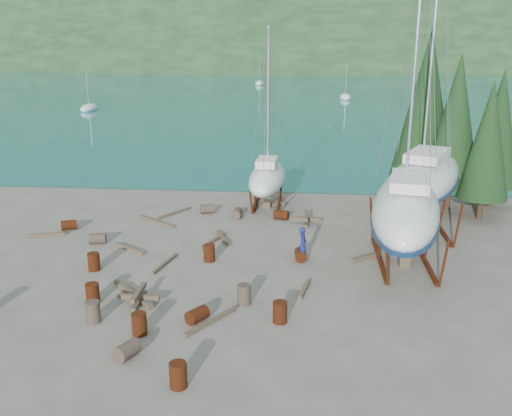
# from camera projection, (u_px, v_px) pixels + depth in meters

# --- Properties ---
(ground) EXTENTS (600.00, 600.00, 0.00)m
(ground) POSITION_uv_depth(u_px,v_px,m) (238.00, 274.00, 27.26)
(ground) COLOR #5B5348
(ground) RESTS_ON ground
(bay_water) EXTENTS (700.00, 700.00, 0.00)m
(bay_water) POSITION_uv_depth(u_px,v_px,m) (303.00, 56.00, 327.64)
(bay_water) COLOR #185E7C
(bay_water) RESTS_ON ground
(far_hill) EXTENTS (800.00, 360.00, 110.00)m
(far_hill) POSITION_uv_depth(u_px,v_px,m) (303.00, 56.00, 332.41)
(far_hill) COLOR black
(far_hill) RESTS_ON ground
(far_house_left) EXTENTS (6.60, 5.60, 5.60)m
(far_house_left) POSITION_uv_depth(u_px,v_px,m) (138.00, 59.00, 212.64)
(far_house_left) COLOR beige
(far_house_left) RESTS_ON ground
(far_house_center) EXTENTS (6.60, 5.60, 5.60)m
(far_house_center) POSITION_uv_depth(u_px,v_px,m) (245.00, 59.00, 209.28)
(far_house_center) COLOR beige
(far_house_center) RESTS_ON ground
(far_house_right) EXTENTS (6.60, 5.60, 5.60)m
(far_house_right) POSITION_uv_depth(u_px,v_px,m) (383.00, 59.00, 205.08)
(far_house_right) COLOR beige
(far_house_right) RESTS_ON ground
(cypress_near_right) EXTENTS (3.60, 3.60, 10.00)m
(cypress_near_right) POSITION_uv_depth(u_px,v_px,m) (456.00, 121.00, 35.98)
(cypress_near_right) COLOR black
(cypress_near_right) RESTS_ON ground
(cypress_mid_right) EXTENTS (3.06, 3.06, 8.50)m
(cypress_mid_right) POSITION_uv_depth(u_px,v_px,m) (488.00, 141.00, 34.20)
(cypress_mid_right) COLOR black
(cypress_mid_right) RESTS_ON ground
(cypress_back_left) EXTENTS (4.14, 4.14, 11.50)m
(cypress_back_left) POSITION_uv_depth(u_px,v_px,m) (426.00, 103.00, 37.76)
(cypress_back_left) COLOR black
(cypress_back_left) RESTS_ON ground
(cypress_far_right) EXTENTS (3.24, 3.24, 9.00)m
(cypress_far_right) POSITION_uv_depth(u_px,v_px,m) (498.00, 128.00, 36.85)
(cypress_far_right) COLOR black
(cypress_far_right) RESTS_ON ground
(moored_boat_left) EXTENTS (2.00, 5.00, 6.05)m
(moored_boat_left) POSITION_uv_depth(u_px,v_px,m) (89.00, 108.00, 86.89)
(moored_boat_left) COLOR silver
(moored_boat_left) RESTS_ON ground
(moored_boat_mid) EXTENTS (2.00, 5.00, 6.05)m
(moored_boat_mid) POSITION_uv_depth(u_px,v_px,m) (345.00, 97.00, 102.60)
(moored_boat_mid) COLOR silver
(moored_boat_mid) RESTS_ON ground
(moored_boat_far) EXTENTS (2.00, 5.00, 6.05)m
(moored_boat_far) POSITION_uv_depth(u_px,v_px,m) (259.00, 83.00, 132.72)
(moored_boat_far) COLOR silver
(moored_boat_far) RESTS_ON ground
(large_sailboat_near) EXTENTS (5.13, 11.47, 17.45)m
(large_sailboat_near) POSITION_uv_depth(u_px,v_px,m) (406.00, 208.00, 28.04)
(large_sailboat_near) COLOR silver
(large_sailboat_near) RESTS_ON ground
(large_sailboat_far) EXTENTS (7.85, 11.83, 18.16)m
(large_sailboat_far) POSITION_uv_depth(u_px,v_px,m) (423.00, 180.00, 32.90)
(large_sailboat_far) COLOR silver
(large_sailboat_far) RESTS_ON ground
(small_sailboat_shore) EXTENTS (2.70, 7.35, 11.55)m
(small_sailboat_shore) POSITION_uv_depth(u_px,v_px,m) (267.00, 178.00, 37.83)
(small_sailboat_shore) COLOR silver
(small_sailboat_shore) RESTS_ON ground
(worker) EXTENTS (0.51, 0.71, 1.80)m
(worker) POSITION_uv_depth(u_px,v_px,m) (303.00, 244.00, 28.62)
(worker) COLOR navy
(worker) RESTS_ON ground
(drum_1) EXTENTS (0.91, 1.05, 0.58)m
(drum_1) POSITION_uv_depth(u_px,v_px,m) (127.00, 350.00, 20.14)
(drum_1) COLOR #2D2823
(drum_1) RESTS_ON ground
(drum_2) EXTENTS (1.04, 0.89, 0.58)m
(drum_2) POSITION_uv_depth(u_px,v_px,m) (69.00, 225.00, 33.48)
(drum_2) COLOR #53200E
(drum_2) RESTS_ON ground
(drum_3) EXTENTS (0.58, 0.58, 0.88)m
(drum_3) POSITION_uv_depth(u_px,v_px,m) (178.00, 375.00, 18.39)
(drum_3) COLOR #53200E
(drum_3) RESTS_ON ground
(drum_4) EXTENTS (0.97, 0.73, 0.58)m
(drum_4) POSITION_uv_depth(u_px,v_px,m) (281.00, 215.00, 35.35)
(drum_4) COLOR #53200E
(drum_4) RESTS_ON ground
(drum_5) EXTENTS (0.58, 0.58, 0.88)m
(drum_5) POSITION_uv_depth(u_px,v_px,m) (244.00, 294.00, 24.12)
(drum_5) COLOR #2D2823
(drum_5) RESTS_ON ground
(drum_6) EXTENTS (0.65, 0.92, 0.58)m
(drum_6) POSITION_uv_depth(u_px,v_px,m) (301.00, 255.00, 28.94)
(drum_6) COLOR #53200E
(drum_6) RESTS_ON ground
(drum_7) EXTENTS (0.58, 0.58, 0.88)m
(drum_7) POSITION_uv_depth(u_px,v_px,m) (280.00, 312.00, 22.58)
(drum_7) COLOR #53200E
(drum_7) RESTS_ON ground
(drum_8) EXTENTS (0.58, 0.58, 0.88)m
(drum_8) POSITION_uv_depth(u_px,v_px,m) (94.00, 262.00, 27.63)
(drum_8) COLOR #53200E
(drum_8) RESTS_ON ground
(drum_9) EXTENTS (1.01, 0.80, 0.58)m
(drum_9) POSITION_uv_depth(u_px,v_px,m) (207.00, 209.00, 36.62)
(drum_9) COLOR #2D2823
(drum_9) RESTS_ON ground
(drum_10) EXTENTS (0.58, 0.58, 0.88)m
(drum_10) POSITION_uv_depth(u_px,v_px,m) (93.00, 293.00, 24.24)
(drum_10) COLOR #53200E
(drum_10) RESTS_ON ground
(drum_11) EXTENTS (0.63, 0.91, 0.58)m
(drum_11) POSITION_uv_depth(u_px,v_px,m) (237.00, 213.00, 35.69)
(drum_11) COLOR #2D2823
(drum_11) RESTS_ON ground
(drum_12) EXTENTS (0.98, 1.05, 0.58)m
(drum_12) POSITION_uv_depth(u_px,v_px,m) (197.00, 315.00, 22.67)
(drum_12) COLOR #53200E
(drum_12) RESTS_ON ground
(drum_13) EXTENTS (0.58, 0.58, 0.88)m
(drum_13) POSITION_uv_depth(u_px,v_px,m) (139.00, 324.00, 21.66)
(drum_13) COLOR #53200E
(drum_13) RESTS_ON ground
(drum_14) EXTENTS (0.58, 0.58, 0.88)m
(drum_14) POSITION_uv_depth(u_px,v_px,m) (209.00, 253.00, 28.75)
(drum_14) COLOR #53200E
(drum_14) RESTS_ON ground
(drum_15) EXTENTS (0.97, 0.74, 0.58)m
(drum_15) POSITION_uv_depth(u_px,v_px,m) (98.00, 238.00, 31.26)
(drum_15) COLOR #2D2823
(drum_15) RESTS_ON ground
(drum_16) EXTENTS (0.58, 0.58, 0.88)m
(drum_16) POSITION_uv_depth(u_px,v_px,m) (93.00, 312.00, 22.60)
(drum_16) COLOR #2D2823
(drum_16) RESTS_ON ground
(timber_0) EXTENTS (1.65, 2.49, 0.14)m
(timber_0) POSITION_uv_depth(u_px,v_px,m) (175.00, 213.00, 36.51)
(timber_0) COLOR brown
(timber_0) RESTS_ON ground
(timber_1) EXTENTS (1.64, 1.30, 0.19)m
(timber_1) POSITION_uv_depth(u_px,v_px,m) (366.00, 257.00, 29.12)
(timber_1) COLOR brown
(timber_1) RESTS_ON ground
(timber_2) EXTENTS (1.99, 0.78, 0.19)m
(timber_2) POSITION_uv_depth(u_px,v_px,m) (46.00, 235.00, 32.42)
(timber_2) COLOR brown
(timber_2) RESTS_ON ground
(timber_4) EXTENTS (1.91, 1.37, 0.17)m
(timber_4) POSITION_uv_depth(u_px,v_px,m) (130.00, 249.00, 30.32)
(timber_4) COLOR brown
(timber_4) RESTS_ON ground
(timber_5) EXTENTS (1.75, 2.51, 0.16)m
(timber_5) POSITION_uv_depth(u_px,v_px,m) (211.00, 321.00, 22.60)
(timber_5) COLOR brown
(timber_5) RESTS_ON ground
(timber_6) EXTENTS (1.84, 1.04, 0.19)m
(timber_6) POSITION_uv_depth(u_px,v_px,m) (273.00, 205.00, 38.23)
(timber_6) COLOR brown
(timber_6) RESTS_ON ground
(timber_7) EXTENTS (0.56, 1.90, 0.17)m
(timber_7) POSITION_uv_depth(u_px,v_px,m) (305.00, 289.00, 25.47)
(timber_7) COLOR brown
(timber_7) RESTS_ON ground
(timber_8) EXTENTS (1.10, 2.15, 0.19)m
(timber_8) POSITION_uv_depth(u_px,v_px,m) (222.00, 238.00, 31.93)
(timber_8) COLOR brown
(timber_8) RESTS_ON ground
(timber_10) EXTENTS (1.04, 2.41, 0.16)m
(timber_10) POSITION_uv_depth(u_px,v_px,m) (213.00, 241.00, 31.44)
(timber_10) COLOR brown
(timber_10) RESTS_ON ground
(timber_11) EXTENTS (0.73, 2.59, 0.15)m
(timber_11) POSITION_uv_depth(u_px,v_px,m) (165.00, 264.00, 28.33)
(timber_11) COLOR brown
(timber_11) RESTS_ON ground
(timber_12) EXTENTS (1.78, 1.58, 0.17)m
(timber_12) POSITION_uv_depth(u_px,v_px,m) (128.00, 289.00, 25.53)
(timber_12) COLOR brown
(timber_12) RESTS_ON ground
(timber_15) EXTENTS (2.73, 2.07, 0.15)m
(timber_15) POSITION_uv_depth(u_px,v_px,m) (156.00, 221.00, 34.82)
(timber_15) COLOR brown
(timber_15) RESTS_ON ground
(timber_16) EXTENTS (2.11, 2.13, 0.23)m
(timber_16) POSITION_uv_depth(u_px,v_px,m) (135.00, 296.00, 24.76)
(timber_16) COLOR brown
(timber_16) RESTS_ON ground
(timber_pile_fore) EXTENTS (1.80, 1.80, 0.60)m
(timber_pile_fore) POSITION_uv_depth(u_px,v_px,m) (139.00, 297.00, 24.22)
(timber_pile_fore) COLOR brown
(timber_pile_fore) RESTS_ON ground
(timber_pile_aft) EXTENTS (1.80, 1.80, 0.60)m
(timber_pile_aft) POSITION_uv_depth(u_px,v_px,m) (306.00, 219.00, 34.55)
(timber_pile_aft) COLOR brown
(timber_pile_aft) RESTS_ON ground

